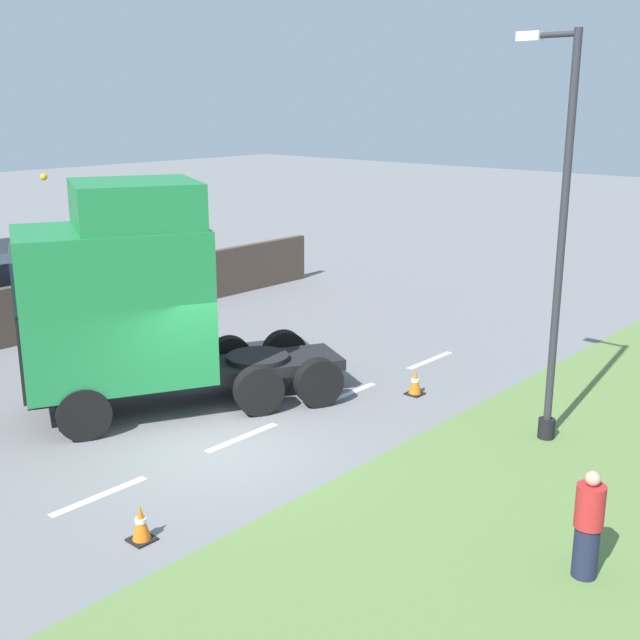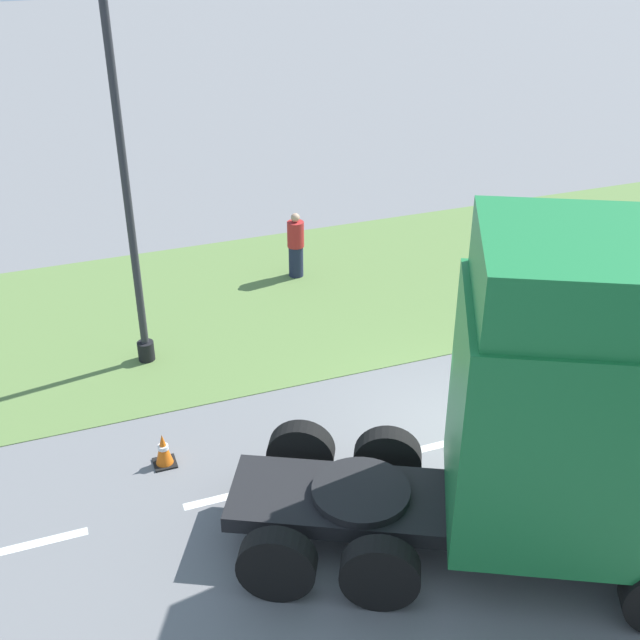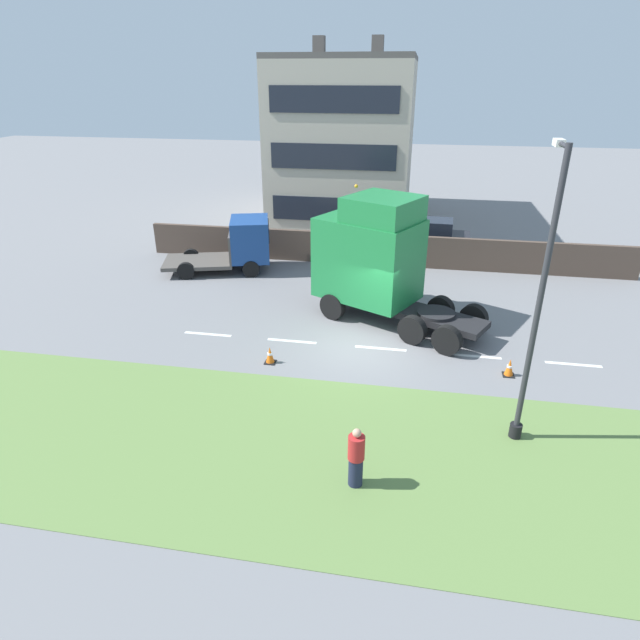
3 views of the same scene
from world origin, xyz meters
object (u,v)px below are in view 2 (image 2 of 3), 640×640
object	(u,v)px
lorry_cab	(581,413)
lamp_post	(127,192)
traffic_cone_lead	(163,450)
traffic_cone_trailing	(553,346)
pedestrian	(296,246)

from	to	relation	value
lorry_cab	lamp_post	xyz separation A→B (m)	(-7.05, -4.45, 1.08)
lamp_post	traffic_cone_lead	distance (m)	4.53
lorry_cab	traffic_cone_trailing	xyz separation A→B (m)	(-4.39, 3.00, -2.11)
lamp_post	traffic_cone_lead	bearing A→B (deg)	-4.98
pedestrian	lamp_post	bearing A→B (deg)	-56.52
pedestrian	traffic_cone_lead	xyz separation A→B (m)	(5.83, -4.24, -0.48)
traffic_cone_lead	lorry_cab	bearing A→B (deg)	50.86
lorry_cab	pedestrian	xyz separation A→B (m)	(-9.67, -0.48, -1.63)
lorry_cab	pedestrian	world-z (taller)	lorry_cab
traffic_cone_trailing	lamp_post	bearing A→B (deg)	-109.66
lorry_cab	pedestrian	distance (m)	9.82
lorry_cab	traffic_cone_trailing	size ratio (longest dim) A/B	11.73
lorry_cab	traffic_cone_trailing	bearing A→B (deg)	172.67
traffic_cone_lead	traffic_cone_trailing	xyz separation A→B (m)	(-0.54, 7.73, 0.00)
pedestrian	lorry_cab	bearing A→B (deg)	2.86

